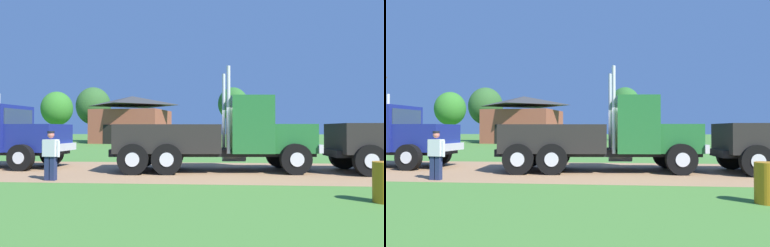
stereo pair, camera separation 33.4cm
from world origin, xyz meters
TOP-DOWN VIEW (x-y plane):
  - ground_plane at (0.00, 0.00)m, footprint 200.00×200.00m
  - dirt_track at (0.00, 0.00)m, footprint 120.00×6.78m
  - truck_foreground_white at (0.68, 0.06)m, footprint 8.18×3.23m
  - truck_near_right at (-8.75, 0.66)m, footprint 8.23×3.04m
  - visitor_standing_near at (-4.75, -2.92)m, footprint 0.65×0.32m
  - steel_barrel at (4.56, -5.63)m, footprint 0.52×0.52m
  - shed_building at (-9.77, 27.64)m, footprint 9.37×8.49m
  - tree_left at (-26.48, 42.31)m, footprint 5.21×5.21m
  - tree_mid at (-16.26, 31.92)m, footprint 4.67×4.67m
  - tree_right at (3.00, 37.68)m, footprint 4.49×4.49m

SIDE VIEW (x-z plane):
  - ground_plane at x=0.00m, z-range 0.00..0.00m
  - dirt_track at x=0.00m, z-range 0.00..0.01m
  - steel_barrel at x=4.56m, z-range 0.00..0.93m
  - visitor_standing_near at x=-4.75m, z-range 0.07..1.69m
  - truck_near_right at x=-8.75m, z-range -0.42..2.95m
  - truck_foreground_white at x=0.68m, z-range -0.70..3.38m
  - shed_building at x=-9.77m, z-range -0.11..5.64m
  - tree_mid at x=-16.26m, z-range 1.13..8.55m
  - tree_left at x=-26.48m, z-range 1.15..9.20m
  - tree_right at x=3.00m, z-range 1.48..9.42m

